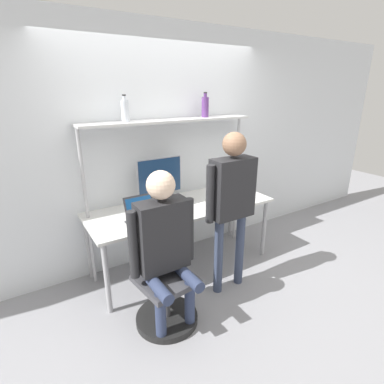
# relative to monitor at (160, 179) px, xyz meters

# --- Properties ---
(ground_plane) EXTENTS (12.00, 12.00, 0.00)m
(ground_plane) POSITION_rel_monitor_xyz_m (0.16, -0.62, -1.05)
(ground_plane) COLOR gray
(wall_back) EXTENTS (8.00, 0.06, 2.70)m
(wall_back) POSITION_rel_monitor_xyz_m (0.16, 0.20, 0.30)
(wall_back) COLOR silver
(wall_back) RESTS_ON ground_plane
(desk) EXTENTS (2.09, 0.78, 0.77)m
(desk) POSITION_rel_monitor_xyz_m (0.16, -0.22, -0.35)
(desk) COLOR silver
(desk) RESTS_ON ground_plane
(shelf_unit) EXTENTS (1.99, 0.29, 1.69)m
(shelf_unit) POSITION_rel_monitor_xyz_m (0.16, 0.02, 0.44)
(shelf_unit) COLOR silver
(shelf_unit) RESTS_ON ground_plane
(monitor) EXTENTS (0.53, 0.23, 0.52)m
(monitor) POSITION_rel_monitor_xyz_m (0.00, 0.00, 0.00)
(monitor) COLOR #B7B7BC
(monitor) RESTS_ON desk
(laptop) EXTENTS (0.30, 0.26, 0.26)m
(laptop) POSITION_rel_monitor_xyz_m (-0.39, -0.38, -0.21)
(laptop) COLOR #333338
(laptop) RESTS_ON desk
(cell_phone) EXTENTS (0.07, 0.15, 0.01)m
(cell_phone) POSITION_rel_monitor_xyz_m (-0.13, -0.42, -0.28)
(cell_phone) COLOR silver
(cell_phone) RESTS_ON desk
(office_chair) EXTENTS (0.56, 0.56, 0.91)m
(office_chair) POSITION_rel_monitor_xyz_m (-0.43, -0.89, -0.77)
(office_chair) COLOR black
(office_chair) RESTS_ON ground_plane
(person_seated) EXTENTS (0.60, 0.48, 1.41)m
(person_seated) POSITION_rel_monitor_xyz_m (-0.43, -0.94, -0.21)
(person_seated) COLOR #2D3856
(person_seated) RESTS_ON ground_plane
(person_standing) EXTENTS (0.59, 0.22, 1.64)m
(person_standing) POSITION_rel_monitor_xyz_m (0.36, -0.83, 0.00)
(person_standing) COLOR #38425B
(person_standing) RESTS_ON ground_plane
(bottle_clear) EXTENTS (0.08, 0.08, 0.26)m
(bottle_clear) POSITION_rel_monitor_xyz_m (-0.35, 0.02, 0.76)
(bottle_clear) COLOR silver
(bottle_clear) RESTS_ON shelf_unit
(bottle_purple) EXTENTS (0.08, 0.08, 0.28)m
(bottle_purple) POSITION_rel_monitor_xyz_m (0.61, 0.02, 0.76)
(bottle_purple) COLOR #593372
(bottle_purple) RESTS_ON shelf_unit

